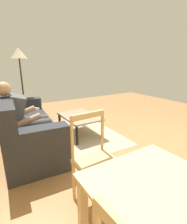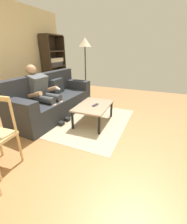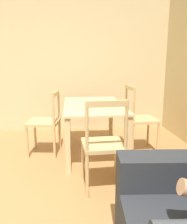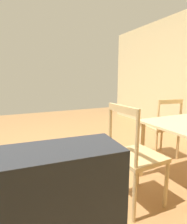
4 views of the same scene
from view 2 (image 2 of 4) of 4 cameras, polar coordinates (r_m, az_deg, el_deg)
name	(u,v)px [view 2 (image 2 of 4)]	position (r m, az deg, el deg)	size (l,w,h in m)	color
ground_plane	(98,151)	(2.51, 1.78, -14.43)	(8.22, 8.22, 0.00)	#9E7042
couch	(52,101)	(3.77, -15.25, 4.17)	(2.23, 0.98, 0.97)	#282B30
person_lounging	(43,93)	(3.50, -18.51, 6.94)	(0.62, 0.93, 1.20)	#4C5156
coffee_table	(94,107)	(3.23, 0.00, 1.82)	(0.94, 0.64, 0.40)	gray
tv_remote	(95,105)	(3.18, 0.69, 2.66)	(0.05, 0.17, 0.02)	#2D2D38
bookshelf	(54,69)	(5.44, -14.57, 15.21)	(0.87, 0.36, 1.89)	#2D2319
area_rug	(94,122)	(3.37, 0.00, -3.70)	(2.00, 1.40, 0.01)	tan
floor_lamp	(85,48)	(4.62, -3.21, 22.76)	(0.36, 0.36, 1.78)	black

